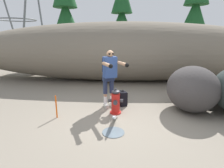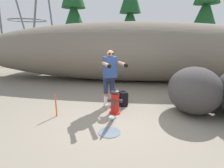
{
  "view_description": "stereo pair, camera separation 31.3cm",
  "coord_description": "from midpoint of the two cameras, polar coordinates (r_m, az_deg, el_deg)",
  "views": [
    {
      "loc": [
        0.06,
        -4.41,
        2.03
      ],
      "look_at": [
        -0.26,
        0.55,
        0.75
      ],
      "focal_mm": 29.13,
      "sensor_mm": 36.0,
      "label": 1
    },
    {
      "loc": [
        0.38,
        -4.38,
        2.03
      ],
      "look_at": [
        -0.26,
        0.55,
        0.75
      ],
      "focal_mm": 29.13,
      "sensor_mm": 36.0,
      "label": 2
    }
  ],
  "objects": [
    {
      "name": "ground_plane",
      "position": [
        4.86,
        4.12,
        -10.57
      ],
      "size": [
        56.0,
        56.0,
        0.04
      ],
      "primitive_type": "cube",
      "color": "gray"
    },
    {
      "name": "boulder_small",
      "position": [
        6.69,
        30.69,
        -2.3
      ],
      "size": [
        1.4,
        1.46,
        0.67
      ],
      "primitive_type": "ellipsoid",
      "rotation": [
        0.0,
        0.0,
        2.8
      ],
      "color": "#3E332A",
      "rests_on": "ground_plane"
    },
    {
      "name": "pine_tree_left",
      "position": [
        15.72,
        6.27,
        19.56
      ],
      "size": [
        2.66,
        2.66,
        6.68
      ],
      "color": "#47331E",
      "rests_on": "ground_plane"
    },
    {
      "name": "boulder_mid",
      "position": [
        5.47,
        25.91,
        -1.79
      ],
      "size": [
        1.39,
        1.58,
        1.27
      ],
      "primitive_type": "ellipsoid",
      "rotation": [
        0.0,
        0.0,
        1.57
      ],
      "color": "#3E3B3A",
      "rests_on": "ground_plane"
    },
    {
      "name": "survey_stake",
      "position": [
        4.96,
        -15.45,
        -6.53
      ],
      "size": [
        0.04,
        0.04,
        0.6
      ],
      "primitive_type": "cylinder",
      "color": "#E55914",
      "rests_on": "ground_plane"
    },
    {
      "name": "pine_tree_far_left",
      "position": [
        14.0,
        -11.18,
        20.49
      ],
      "size": [
        2.57,
        2.57,
        6.81
      ],
      "color": "#47331E",
      "rests_on": "ground_plane"
    },
    {
      "name": "fire_hydrant",
      "position": [
        4.96,
        2.74,
        -5.69
      ],
      "size": [
        0.41,
        0.36,
        0.71
      ],
      "color": "red",
      "rests_on": "ground_plane"
    },
    {
      "name": "spare_backpack",
      "position": [
        5.56,
        5.04,
        -4.65
      ],
      "size": [
        0.35,
        0.35,
        0.47
      ],
      "rotation": [
        0.0,
        0.0,
        3.51
      ],
      "color": "black",
      "rests_on": "ground_plane"
    },
    {
      "name": "dirt_embankment",
      "position": [
        8.77,
        5.97,
        10.04
      ],
      "size": [
        16.05,
        3.2,
        2.74
      ],
      "primitive_type": "ellipsoid",
      "color": "#756B5B",
      "rests_on": "ground_plane"
    },
    {
      "name": "utility_worker",
      "position": [
        5.18,
        1.07,
        3.71
      ],
      "size": [
        0.77,
        1.04,
        1.69
      ],
      "rotation": [
        0.0,
        0.0,
        -1.13
      ],
      "color": "beige",
      "rests_on": "ground_plane"
    },
    {
      "name": "hydrant_water_jet",
      "position": [
        4.38,
        1.93,
        -11.42
      ],
      "size": [
        0.49,
        1.17,
        0.52
      ],
      "color": "silver",
      "rests_on": "ground_plane"
    },
    {
      "name": "pine_tree_center",
      "position": [
        14.91,
        27.85,
        19.53
      ],
      "size": [
        2.58,
        2.58,
        7.06
      ],
      "color": "#47331E",
      "rests_on": "ground_plane"
    }
  ]
}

